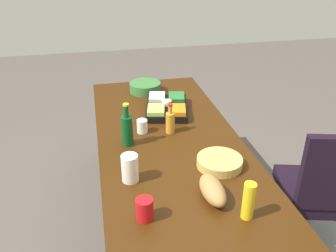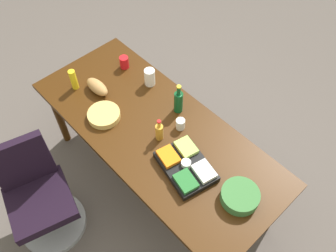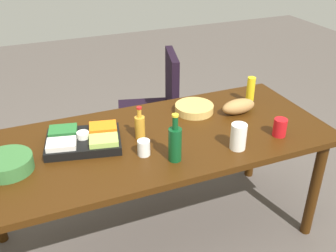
{
  "view_description": "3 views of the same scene",
  "coord_description": "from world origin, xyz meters",
  "px_view_note": "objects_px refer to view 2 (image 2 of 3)",
  "views": [
    {
      "loc": [
        -1.94,
        0.42,
        1.93
      ],
      "look_at": [
        0.04,
        -0.0,
        0.86
      ],
      "focal_mm": 37.79,
      "sensor_mm": 36.0,
      "label": 1
    },
    {
      "loc": [
        1.26,
        -1.04,
        3.01
      ],
      "look_at": [
        0.09,
        0.05,
        0.88
      ],
      "focal_mm": 38.0,
      "sensor_mm": 36.0,
      "label": 2
    },
    {
      "loc": [
        0.68,
        1.88,
        1.98
      ],
      "look_at": [
        -0.09,
        0.01,
        0.86
      ],
      "focal_mm": 41.55,
      "sensor_mm": 36.0,
      "label": 3
    }
  ],
  "objects_px": {
    "mayo_jar": "(150,77)",
    "bread_loaf": "(97,87)",
    "conference_table": "(156,136)",
    "wine_bottle": "(178,101)",
    "veggie_tray": "(186,166)",
    "mustard_bottle": "(74,80)",
    "paper_cup": "(180,124)",
    "dressing_bottle": "(159,131)",
    "salad_bowl": "(240,196)",
    "office_chair": "(41,200)",
    "red_solo_cup": "(124,62)",
    "chip_bowl": "(104,115)"
  },
  "relations": [
    {
      "from": "veggie_tray",
      "to": "paper_cup",
      "type": "bearing_deg",
      "value": 141.84
    },
    {
      "from": "bread_loaf",
      "to": "conference_table",
      "type": "bearing_deg",
      "value": 7.46
    },
    {
      "from": "mustard_bottle",
      "to": "mayo_jar",
      "type": "relative_size",
      "value": 1.23
    },
    {
      "from": "mustard_bottle",
      "to": "paper_cup",
      "type": "xyz_separation_m",
      "value": [
        0.91,
        0.35,
        -0.05
      ]
    },
    {
      "from": "wine_bottle",
      "to": "red_solo_cup",
      "type": "relative_size",
      "value": 2.53
    },
    {
      "from": "conference_table",
      "to": "salad_bowl",
      "type": "relative_size",
      "value": 8.28
    },
    {
      "from": "mayo_jar",
      "to": "red_solo_cup",
      "type": "bearing_deg",
      "value": -174.47
    },
    {
      "from": "conference_table",
      "to": "salad_bowl",
      "type": "xyz_separation_m",
      "value": [
        0.82,
        0.03,
        0.12
      ]
    },
    {
      "from": "salad_bowl",
      "to": "wine_bottle",
      "type": "distance_m",
      "value": 0.88
    },
    {
      "from": "veggie_tray",
      "to": "bread_loaf",
      "type": "relative_size",
      "value": 1.98
    },
    {
      "from": "conference_table",
      "to": "wine_bottle",
      "type": "bearing_deg",
      "value": 94.71
    },
    {
      "from": "office_chair",
      "to": "mustard_bottle",
      "type": "bearing_deg",
      "value": 121.17
    },
    {
      "from": "chip_bowl",
      "to": "wine_bottle",
      "type": "xyz_separation_m",
      "value": [
        0.35,
        0.48,
        0.08
      ]
    },
    {
      "from": "chip_bowl",
      "to": "wine_bottle",
      "type": "relative_size",
      "value": 0.93
    },
    {
      "from": "paper_cup",
      "to": "veggie_tray",
      "type": "bearing_deg",
      "value": -38.16
    },
    {
      "from": "mayo_jar",
      "to": "bread_loaf",
      "type": "distance_m",
      "value": 0.44
    },
    {
      "from": "mustard_bottle",
      "to": "red_solo_cup",
      "type": "xyz_separation_m",
      "value": [
        0.09,
        0.46,
        -0.04
      ]
    },
    {
      "from": "mustard_bottle",
      "to": "dressing_bottle",
      "type": "xyz_separation_m",
      "value": [
        0.87,
        0.17,
        -0.02
      ]
    },
    {
      "from": "veggie_tray",
      "to": "salad_bowl",
      "type": "bearing_deg",
      "value": 13.23
    },
    {
      "from": "mayo_jar",
      "to": "bread_loaf",
      "type": "relative_size",
      "value": 0.64
    },
    {
      "from": "conference_table",
      "to": "office_chair",
      "type": "height_order",
      "value": "office_chair"
    },
    {
      "from": "office_chair",
      "to": "paper_cup",
      "type": "relative_size",
      "value": 10.79
    },
    {
      "from": "conference_table",
      "to": "wine_bottle",
      "type": "xyz_separation_m",
      "value": [
        -0.02,
        0.27,
        0.19
      ]
    },
    {
      "from": "mustard_bottle",
      "to": "veggie_tray",
      "type": "distance_m",
      "value": 1.21
    },
    {
      "from": "bread_loaf",
      "to": "mustard_bottle",
      "type": "bearing_deg",
      "value": -145.03
    },
    {
      "from": "salad_bowl",
      "to": "paper_cup",
      "type": "height_order",
      "value": "paper_cup"
    },
    {
      "from": "bread_loaf",
      "to": "dressing_bottle",
      "type": "bearing_deg",
      "value": 4.58
    },
    {
      "from": "chip_bowl",
      "to": "veggie_tray",
      "type": "xyz_separation_m",
      "value": [
        0.77,
        0.14,
        0.01
      ]
    },
    {
      "from": "red_solo_cup",
      "to": "dressing_bottle",
      "type": "relative_size",
      "value": 0.54
    },
    {
      "from": "mustard_bottle",
      "to": "red_solo_cup",
      "type": "bearing_deg",
      "value": 79.14
    },
    {
      "from": "salad_bowl",
      "to": "red_solo_cup",
      "type": "xyz_separation_m",
      "value": [
        -1.52,
        0.24,
        0.02
      ]
    },
    {
      "from": "conference_table",
      "to": "dressing_bottle",
      "type": "bearing_deg",
      "value": -18.64
    },
    {
      "from": "salad_bowl",
      "to": "paper_cup",
      "type": "xyz_separation_m",
      "value": [
        -0.7,
        0.13,
        0.01
      ]
    },
    {
      "from": "chip_bowl",
      "to": "red_solo_cup",
      "type": "relative_size",
      "value": 2.35
    },
    {
      "from": "chip_bowl",
      "to": "dressing_bottle",
      "type": "distance_m",
      "value": 0.49
    },
    {
      "from": "conference_table",
      "to": "wine_bottle",
      "type": "relative_size",
      "value": 7.76
    },
    {
      "from": "office_chair",
      "to": "mustard_bottle",
      "type": "xyz_separation_m",
      "value": [
        -0.45,
        0.75,
        0.51
      ]
    },
    {
      "from": "dressing_bottle",
      "to": "bread_loaf",
      "type": "relative_size",
      "value": 0.85
    },
    {
      "from": "office_chair",
      "to": "mayo_jar",
      "type": "height_order",
      "value": "office_chair"
    },
    {
      "from": "mustard_bottle",
      "to": "mayo_jar",
      "type": "xyz_separation_m",
      "value": [
        0.4,
        0.49,
        -0.02
      ]
    },
    {
      "from": "mustard_bottle",
      "to": "wine_bottle",
      "type": "xyz_separation_m",
      "value": [
        0.77,
        0.46,
        0.01
      ]
    },
    {
      "from": "wine_bottle",
      "to": "red_solo_cup",
      "type": "bearing_deg",
      "value": -179.88
    },
    {
      "from": "salad_bowl",
      "to": "dressing_bottle",
      "type": "distance_m",
      "value": 0.74
    },
    {
      "from": "mustard_bottle",
      "to": "dressing_bottle",
      "type": "relative_size",
      "value": 0.92
    },
    {
      "from": "dressing_bottle",
      "to": "wine_bottle",
      "type": "bearing_deg",
      "value": 108.69
    },
    {
      "from": "chip_bowl",
      "to": "red_solo_cup",
      "type": "distance_m",
      "value": 0.59
    },
    {
      "from": "wine_bottle",
      "to": "red_solo_cup",
      "type": "distance_m",
      "value": 0.69
    },
    {
      "from": "dressing_bottle",
      "to": "bread_loaf",
      "type": "bearing_deg",
      "value": -175.42
    },
    {
      "from": "wine_bottle",
      "to": "paper_cup",
      "type": "xyz_separation_m",
      "value": [
        0.14,
        -0.11,
        -0.06
      ]
    },
    {
      "from": "conference_table",
      "to": "red_solo_cup",
      "type": "height_order",
      "value": "red_solo_cup"
    }
  ]
}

